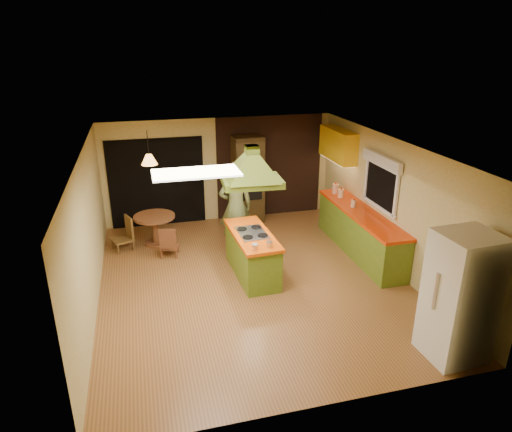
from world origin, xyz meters
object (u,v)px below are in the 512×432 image
object	(u,v)px
man	(236,207)
refrigerator	(460,297)
dining_table	(155,224)
canister_large	(335,189)
wall_oven	(248,179)
kitchen_island	(252,254)

from	to	relation	value
man	refrigerator	distance (m)	4.74
dining_table	canister_large	bearing A→B (deg)	-3.80
wall_oven	dining_table	bearing A→B (deg)	-161.26
canister_large	kitchen_island	bearing A→B (deg)	-145.81
refrigerator	canister_large	distance (m)	4.60
man	wall_oven	distance (m)	1.66
man	refrigerator	world-z (taller)	man
kitchen_island	dining_table	size ratio (longest dim) A/B	1.96
kitchen_island	refrigerator	bearing A→B (deg)	-56.60
refrigerator	canister_large	bearing A→B (deg)	84.68
man	wall_oven	size ratio (longest dim) A/B	0.91
man	refrigerator	xyz separation A→B (m)	(2.21, -4.19, -0.02)
man	canister_large	distance (m)	2.44
man	refrigerator	size ratio (longest dim) A/B	1.02
refrigerator	wall_oven	xyz separation A→B (m)	(-1.58, 5.73, 0.12)
canister_large	refrigerator	bearing A→B (deg)	-92.39
refrigerator	canister_large	size ratio (longest dim) A/B	8.73
kitchen_island	canister_large	distance (m)	2.91
man	dining_table	size ratio (longest dim) A/B	2.17
dining_table	kitchen_island	bearing A→B (deg)	-47.69
man	refrigerator	bearing A→B (deg)	119.08
wall_oven	dining_table	size ratio (longest dim) A/B	2.38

